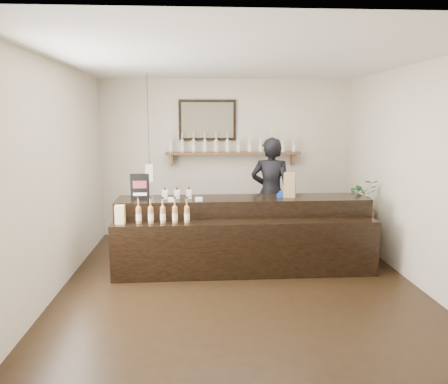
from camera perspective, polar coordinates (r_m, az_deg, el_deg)
name	(u,v)px	position (r m, az deg, el deg)	size (l,w,h in m)	color
ground	(239,282)	(5.82, 1.98, -11.69)	(5.00, 5.00, 0.00)	black
room_shell	(240,152)	(5.44, 2.08, 5.29)	(5.00, 5.00, 5.00)	beige
back_wall_decor	(219,139)	(7.79, -0.66, 6.96)	(2.66, 0.96, 1.69)	brown
counter	(243,236)	(6.22, 2.50, -5.75)	(3.57, 0.99, 1.16)	black
promo_sign	(140,187)	(6.15, -10.93, 0.68)	(0.26, 0.03, 0.36)	black
paper_bag	(290,185)	(6.29, 8.58, 0.90)	(0.19, 0.17, 0.35)	#A47A4F
tape_dispenser	(281,195)	(6.30, 7.44, -0.35)	(0.12, 0.07, 0.10)	#16359E
side_cabinet	(360,232)	(7.16, 17.38, -5.05)	(0.49, 0.58, 0.71)	brown
potted_plant	(362,195)	(7.04, 17.62, -0.34)	(0.43, 0.38, 0.48)	#276328
shopkeeper	(271,186)	(7.13, 6.15, 0.79)	(0.75, 0.49, 2.05)	black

